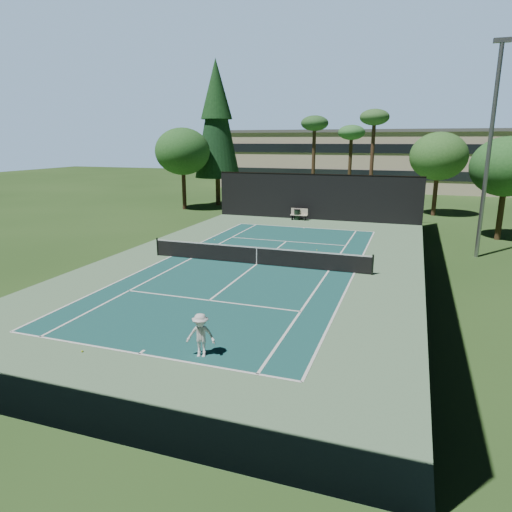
{
  "coord_description": "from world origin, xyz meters",
  "views": [
    {
      "loc": [
        8.12,
        -23.62,
        6.84
      ],
      "look_at": [
        1.0,
        -3.0,
        1.3
      ],
      "focal_mm": 32.0,
      "sensor_mm": 36.0,
      "label": 1
    }
  ],
  "objects": [
    {
      "name": "tennis_ball_b",
      "position": [
        -1.85,
        0.93,
        0.03
      ],
      "size": [
        0.06,
        0.06,
        0.06
      ],
      "primitive_type": "sphere",
      "color": "#C2DB31",
      "rests_on": "ground"
    },
    {
      "name": "court_lines",
      "position": [
        0.0,
        0.0,
        0.02
      ],
      "size": [
        11.07,
        23.87,
        0.01
      ],
      "color": "white",
      "rests_on": "ground"
    },
    {
      "name": "palm_b",
      "position": [
        1.5,
        26.0,
        7.36
      ],
      "size": [
        2.8,
        2.8,
        8.42
      ],
      "color": "#402F1B",
      "rests_on": "ground"
    },
    {
      "name": "tennis_ball_d",
      "position": [
        -4.92,
        5.16,
        0.04
      ],
      "size": [
        0.07,
        0.07,
        0.07
      ],
      "primitive_type": "sphere",
      "color": "#E9F638",
      "rests_on": "ground"
    },
    {
      "name": "park_bench",
      "position": [
        -1.31,
        15.36,
        0.55
      ],
      "size": [
        1.5,
        0.45,
        1.02
      ],
      "color": "beige",
      "rests_on": "ground"
    },
    {
      "name": "tennis_ball_a",
      "position": [
        -1.88,
        -12.37,
        0.04
      ],
      "size": [
        0.07,
        0.07,
        0.07
      ],
      "primitive_type": "sphere",
      "color": "#B1CB2E",
      "rests_on": "ground"
    },
    {
      "name": "apron_slab",
      "position": [
        0.0,
        0.0,
        0.01
      ],
      "size": [
        18.0,
        32.0,
        0.01
      ],
      "primitive_type": "cube",
      "color": "#5E865F",
      "rests_on": "ground"
    },
    {
      "name": "player",
      "position": [
        1.99,
        -11.33,
        0.74
      ],
      "size": [
        1.05,
        0.73,
        1.48
      ],
      "primitive_type": "imported",
      "rotation": [
        0.0,
        0.0,
        0.2
      ],
      "color": "silver",
      "rests_on": "ground"
    },
    {
      "name": "decid_tree_b",
      "position": [
        14.0,
        12.0,
        5.08
      ],
      "size": [
        4.8,
        4.8,
        7.14
      ],
      "color": "#48331F",
      "rests_on": "ground"
    },
    {
      "name": "ground",
      "position": [
        0.0,
        0.0,
        0.0
      ],
      "size": [
        160.0,
        160.0,
        0.0
      ],
      "primitive_type": "plane",
      "color": "#26471A",
      "rests_on": "ground"
    },
    {
      "name": "trash_bin",
      "position": [
        -1.5,
        15.38,
        0.48
      ],
      "size": [
        0.56,
        0.56,
        0.95
      ],
      "color": "black",
      "rests_on": "ground"
    },
    {
      "name": "decid_tree_a",
      "position": [
        10.0,
        22.0,
        5.42
      ],
      "size": [
        5.12,
        5.12,
        7.62
      ],
      "color": "#4F3222",
      "rests_on": "ground"
    },
    {
      "name": "palm_a",
      "position": [
        -2.0,
        24.0,
        8.19
      ],
      "size": [
        2.8,
        2.8,
        9.32
      ],
      "color": "#47311E",
      "rests_on": "ground"
    },
    {
      "name": "court_surface",
      "position": [
        0.0,
        0.0,
        0.01
      ],
      "size": [
        10.97,
        23.77,
        0.01
      ],
      "primitive_type": "cube",
      "color": "#19504D",
      "rests_on": "ground"
    },
    {
      "name": "decid_tree_c",
      "position": [
        -14.0,
        18.0,
        5.76
      ],
      "size": [
        5.44,
        5.44,
        8.09
      ],
      "color": "#482D1E",
      "rests_on": "ground"
    },
    {
      "name": "fence",
      "position": [
        0.0,
        0.06,
        2.01
      ],
      "size": [
        18.04,
        32.05,
        4.03
      ],
      "color": "black",
      "rests_on": "ground"
    },
    {
      "name": "tennis_net",
      "position": [
        0.0,
        0.0,
        0.56
      ],
      "size": [
        12.9,
        0.1,
        1.1
      ],
      "color": "black",
      "rests_on": "ground"
    },
    {
      "name": "light_pole",
      "position": [
        12.0,
        6.0,
        6.46
      ],
      "size": [
        0.9,
        0.25,
        12.22
      ],
      "color": "gray",
      "rests_on": "ground"
    },
    {
      "name": "pine_tree",
      "position": [
        -12.0,
        22.0,
        9.55
      ],
      "size": [
        4.8,
        4.8,
        15.0
      ],
      "color": "#4D3921",
      "rests_on": "ground"
    },
    {
      "name": "tennis_ball_c",
      "position": [
        2.55,
        4.42,
        0.04
      ],
      "size": [
        0.08,
        0.08,
        0.08
      ],
      "primitive_type": "sphere",
      "color": "#CFF237",
      "rests_on": "ground"
    },
    {
      "name": "campus_building",
      "position": [
        0.0,
        45.98,
        4.21
      ],
      "size": [
        40.5,
        12.5,
        8.3
      ],
      "color": "beige",
      "rests_on": "ground"
    },
    {
      "name": "palm_c",
      "position": [
        4.0,
        23.0,
        8.6
      ],
      "size": [
        2.8,
        2.8,
        9.77
      ],
      "color": "#4E3321",
      "rests_on": "ground"
    }
  ]
}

